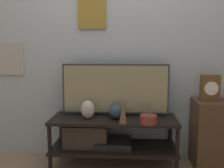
# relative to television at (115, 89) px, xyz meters

# --- Properties ---
(wall_back) EXTENTS (6.40, 0.08, 2.70)m
(wall_back) POSITION_rel_television_xyz_m (-0.01, 0.19, 0.56)
(wall_back) COLOR #B2BCC6
(wall_back) RESTS_ON ground_plane
(media_console) EXTENTS (1.29, 0.49, 0.52)m
(media_console) POSITION_rel_television_xyz_m (-0.11, -0.11, -0.47)
(media_console) COLOR black
(media_console) RESTS_ON ground_plane
(television) EXTENTS (1.13, 0.05, 0.55)m
(television) POSITION_rel_television_xyz_m (0.00, 0.00, 0.00)
(television) COLOR #333338
(television) RESTS_ON media_console
(vase_round_glass) EXTENTS (0.15, 0.15, 0.15)m
(vase_round_glass) POSITION_rel_television_xyz_m (0.02, -0.14, -0.21)
(vase_round_glass) COLOR #2D4251
(vase_round_glass) RESTS_ON media_console
(vase_slim_bronze) EXTENTS (0.08, 0.08, 0.20)m
(vase_slim_bronze) POSITION_rel_television_xyz_m (0.09, -0.30, -0.18)
(vase_slim_bronze) COLOR brown
(vase_slim_bronze) RESTS_ON media_console
(vase_urn_stoneware) EXTENTS (0.14, 0.11, 0.19)m
(vase_urn_stoneware) POSITION_rel_television_xyz_m (-0.27, -0.15, -0.19)
(vase_urn_stoneware) COLOR beige
(vase_urn_stoneware) RESTS_ON media_console
(vase_wide_bowl) EXTENTS (0.16, 0.16, 0.08)m
(vase_wide_bowl) POSITION_rel_television_xyz_m (0.33, -0.30, -0.24)
(vase_wide_bowl) COLOR brown
(vase_wide_bowl) RESTS_ON media_console
(side_table) EXTENTS (0.40, 0.39, 0.70)m
(side_table) POSITION_rel_television_xyz_m (1.02, -0.05, -0.45)
(side_table) COLOR #513823
(side_table) RESTS_ON ground_plane
(mantel_clock) EXTENTS (0.18, 0.11, 0.27)m
(mantel_clock) POSITION_rel_television_xyz_m (0.96, -0.07, 0.03)
(mantel_clock) COLOR brown
(mantel_clock) RESTS_ON side_table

